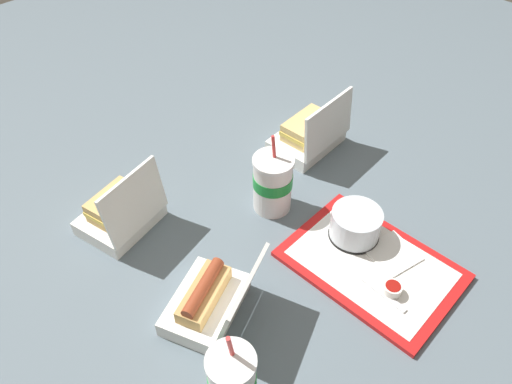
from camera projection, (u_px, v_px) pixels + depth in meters
The scene contains 11 objects.
ground_plane at pixel (261, 204), 1.26m from camera, with size 3.20×3.20×0.00m, color slate.
food_tray at pixel (371, 265), 1.12m from camera, with size 0.38×0.27×0.01m.
cake_container at pixel (355, 225), 1.15m from camera, with size 0.12×0.12×0.07m.
ketchup_cup at pixel (393, 288), 1.05m from camera, with size 0.04×0.04×0.02m.
napkin_stack at pixel (392, 254), 1.13m from camera, with size 0.10×0.10×0.00m, color white.
plastic_fork at pixel (384, 295), 1.05m from camera, with size 0.11×0.01×0.01m, color white.
clamshell_hotdog_left at pixel (209, 300), 1.01m from camera, with size 0.22×0.23×0.16m.
clamshell_sandwich_corner at pixel (121, 212), 1.18m from camera, with size 0.18×0.20×0.18m.
clamshell_sandwich_front at pixel (309, 135), 1.39m from camera, with size 0.16×0.21×0.18m.
soda_cup_back at pixel (273, 183), 1.20m from camera, with size 0.10×0.10×0.21m.
soda_cup_right at pixel (232, 383), 0.84m from camera, with size 0.08×0.08×0.23m.
Camera 1 is at (-0.61, 0.63, 0.90)m, focal length 35.00 mm.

